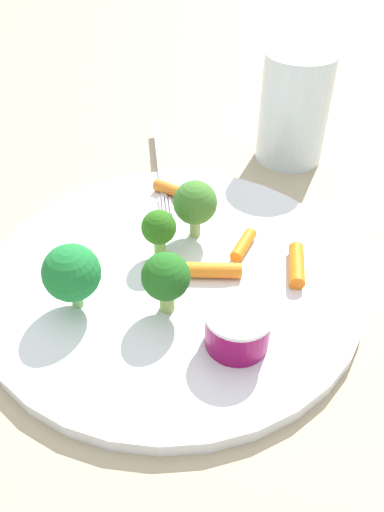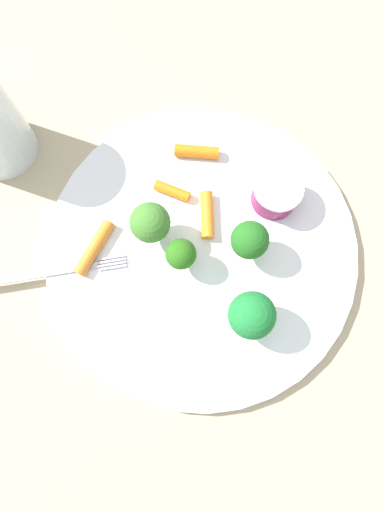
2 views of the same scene
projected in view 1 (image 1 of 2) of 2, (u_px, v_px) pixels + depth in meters
ground_plane at (173, 280)px, 0.42m from camera, size 2.40×2.40×0.00m
plate at (173, 275)px, 0.42m from camera, size 0.31×0.31×0.01m
sauce_cup at (238, 327)px, 0.35m from camera, size 0.05×0.05×0.03m
broccoli_floret_0 at (159, 228)px, 0.41m from camera, size 0.03×0.03×0.04m
broccoli_floret_1 at (72, 273)px, 0.36m from camera, size 0.04×0.04×0.06m
broccoli_floret_2 at (166, 278)px, 0.36m from camera, size 0.04×0.04×0.05m
broccoli_floret_3 at (195, 203)px, 0.43m from camera, size 0.04×0.04×0.05m
carrot_stick_0 at (181, 193)px, 0.49m from camera, size 0.06×0.03×0.01m
carrot_stick_1 at (297, 265)px, 0.41m from camera, size 0.04×0.04×0.01m
carrot_stick_2 at (243, 245)px, 0.43m from camera, size 0.02×0.04×0.01m
carrot_stick_3 at (212, 270)px, 0.41m from camera, size 0.04×0.04×0.01m
fork at (160, 165)px, 0.54m from camera, size 0.16×0.12×0.00m
drinking_glass at (294, 109)px, 0.54m from camera, size 0.08×0.08×0.12m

